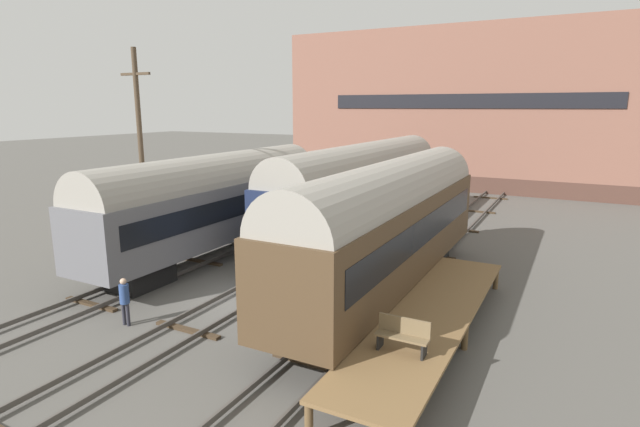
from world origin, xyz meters
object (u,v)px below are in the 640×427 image
(train_car_brown, at_px, (390,220))
(person_worker, at_px, (124,297))
(train_car_grey, at_px, (215,199))
(bench, at_px, (403,334))
(utility_pole, at_px, (141,152))
(train_car_navy, at_px, (363,183))

(train_car_brown, distance_m, person_worker, 9.83)
(train_car_brown, distance_m, train_car_grey, 9.50)
(bench, bearing_deg, train_car_grey, 149.38)
(train_car_brown, xyz_separation_m, utility_pole, (-12.41, -0.48, 2.10))
(train_car_grey, relative_size, utility_pole, 1.52)
(train_car_grey, height_order, bench, train_car_grey)
(train_car_navy, relative_size, utility_pole, 1.88)
(bench, distance_m, person_worker, 9.49)
(train_car_navy, bearing_deg, train_car_grey, -122.39)
(train_car_brown, bearing_deg, utility_pole, -177.79)
(train_car_brown, relative_size, person_worker, 9.24)
(train_car_navy, xyz_separation_m, train_car_grey, (-4.71, -7.43, -0.13))
(train_car_grey, height_order, person_worker, train_car_grey)
(train_car_grey, distance_m, bench, 14.02)
(person_worker, bearing_deg, train_car_navy, 82.00)
(train_car_grey, bearing_deg, train_car_navy, 57.61)
(person_worker, height_order, utility_pole, utility_pole)
(train_car_brown, relative_size, train_car_grey, 1.02)
(train_car_brown, height_order, utility_pole, utility_pole)
(bench, xyz_separation_m, utility_pole, (-14.99, 5.48, 3.67))
(train_car_brown, xyz_separation_m, train_car_navy, (-4.71, 8.58, -0.04))
(person_worker, bearing_deg, train_car_grey, 107.97)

